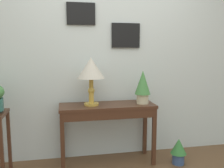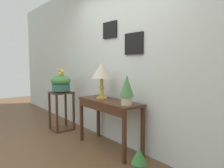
{
  "view_description": "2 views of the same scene",
  "coord_description": "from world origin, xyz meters",
  "px_view_note": "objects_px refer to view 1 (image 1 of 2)",
  "views": [
    {
      "loc": [
        -0.53,
        -1.61,
        1.39
      ],
      "look_at": [
        0.04,
        1.28,
        0.97
      ],
      "focal_mm": 39.03,
      "sensor_mm": 36.0,
      "label": 1
    },
    {
      "loc": [
        2.54,
        -0.75,
        1.31
      ],
      "look_at": [
        -0.03,
        1.25,
        0.98
      ],
      "focal_mm": 35.12,
      "sensor_mm": 36.0,
      "label": 2
    }
  ],
  "objects_px": {
    "console_table": "(108,114)",
    "table_lamp": "(91,70)",
    "potted_plant_on_console": "(143,86)",
    "potted_plant_floor": "(179,150)"
  },
  "relations": [
    {
      "from": "console_table",
      "to": "table_lamp",
      "type": "relative_size",
      "value": 2.03
    },
    {
      "from": "potted_plant_on_console",
      "to": "console_table",
      "type": "bearing_deg",
      "value": 178.44
    },
    {
      "from": "potted_plant_on_console",
      "to": "potted_plant_floor",
      "type": "xyz_separation_m",
      "value": [
        0.41,
        -0.17,
        -0.78
      ]
    },
    {
      "from": "console_table",
      "to": "potted_plant_floor",
      "type": "relative_size",
      "value": 3.54
    },
    {
      "from": "table_lamp",
      "to": "potted_plant_on_console",
      "type": "bearing_deg",
      "value": -3.24
    },
    {
      "from": "table_lamp",
      "to": "console_table",
      "type": "bearing_deg",
      "value": -6.97
    },
    {
      "from": "table_lamp",
      "to": "potted_plant_floor",
      "type": "xyz_separation_m",
      "value": [
        1.03,
        -0.21,
        -0.97
      ]
    },
    {
      "from": "potted_plant_on_console",
      "to": "potted_plant_floor",
      "type": "distance_m",
      "value": 0.9
    },
    {
      "from": "console_table",
      "to": "table_lamp",
      "type": "distance_m",
      "value": 0.56
    },
    {
      "from": "table_lamp",
      "to": "potted_plant_on_console",
      "type": "distance_m",
      "value": 0.65
    }
  ]
}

